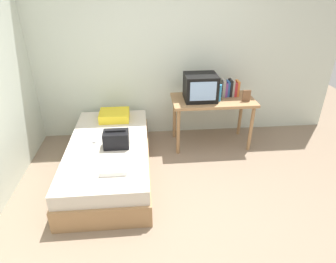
# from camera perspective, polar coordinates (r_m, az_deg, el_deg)

# --- Properties ---
(ground_plane) EXTENTS (8.00, 8.00, 0.00)m
(ground_plane) POSITION_cam_1_polar(r_m,az_deg,el_deg) (3.19, 3.20, -16.51)
(ground_plane) COLOR #84705B
(wall_back) EXTENTS (5.20, 0.10, 2.60)m
(wall_back) POSITION_cam_1_polar(r_m,az_deg,el_deg) (4.36, -0.14, 15.70)
(wall_back) COLOR silver
(wall_back) RESTS_ON ground
(bed) EXTENTS (1.00, 2.00, 0.43)m
(bed) POSITION_cam_1_polar(r_m,az_deg,el_deg) (3.76, -11.45, -5.14)
(bed) COLOR #9E754C
(bed) RESTS_ON ground
(desk) EXTENTS (1.16, 0.60, 0.72)m
(desk) POSITION_cam_1_polar(r_m,az_deg,el_deg) (4.20, 8.80, 5.25)
(desk) COLOR #9E754C
(desk) RESTS_ON ground
(tv) EXTENTS (0.44, 0.39, 0.36)m
(tv) POSITION_cam_1_polar(r_m,az_deg,el_deg) (4.05, 6.42, 8.67)
(tv) COLOR black
(tv) RESTS_ON desk
(water_bottle) EXTENTS (0.06, 0.06, 0.23)m
(water_bottle) POSITION_cam_1_polar(r_m,az_deg,el_deg) (4.06, 10.06, 7.51)
(water_bottle) COLOR #3399DB
(water_bottle) RESTS_ON desk
(book_row) EXTENTS (0.25, 0.16, 0.25)m
(book_row) POSITION_cam_1_polar(r_m,az_deg,el_deg) (4.29, 12.05, 8.37)
(book_row) COLOR gray
(book_row) RESTS_ON desk
(picture_frame) EXTENTS (0.11, 0.02, 0.16)m
(picture_frame) POSITION_cam_1_polar(r_m,az_deg,el_deg) (4.14, 15.22, 6.84)
(picture_frame) COLOR brown
(picture_frame) RESTS_ON desk
(pillow) EXTENTS (0.42, 0.36, 0.12)m
(pillow) POSITION_cam_1_polar(r_m,az_deg,el_deg) (4.22, -10.52, 3.14)
(pillow) COLOR yellow
(pillow) RESTS_ON bed
(handbag) EXTENTS (0.30, 0.20, 0.23)m
(handbag) POSITION_cam_1_polar(r_m,az_deg,el_deg) (3.50, -10.18, -1.50)
(handbag) COLOR black
(handbag) RESTS_ON bed
(magazine) EXTENTS (0.21, 0.29, 0.01)m
(magazine) POSITION_cam_1_polar(r_m,az_deg,el_deg) (3.32, -13.35, -5.68)
(magazine) COLOR white
(magazine) RESTS_ON bed
(remote_dark) EXTENTS (0.04, 0.16, 0.02)m
(remote_dark) POSITION_cam_1_polar(r_m,az_deg,el_deg) (3.20, -9.98, -6.53)
(remote_dark) COLOR black
(remote_dark) RESTS_ON bed
(remote_silver) EXTENTS (0.04, 0.14, 0.02)m
(remote_silver) POSITION_cam_1_polar(r_m,az_deg,el_deg) (3.73, -14.24, -1.59)
(remote_silver) COLOR #B7B7BC
(remote_silver) RESTS_ON bed
(folded_towel) EXTENTS (0.28, 0.22, 0.05)m
(folded_towel) POSITION_cam_1_polar(r_m,az_deg,el_deg) (3.12, -10.64, -7.21)
(folded_towel) COLOR white
(folded_towel) RESTS_ON bed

